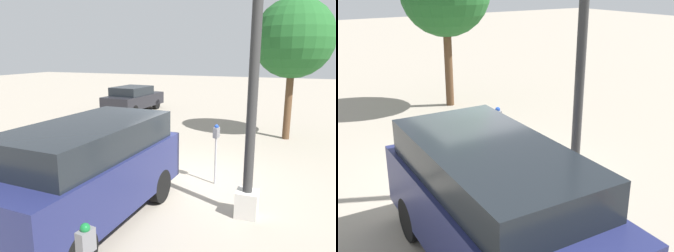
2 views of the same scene
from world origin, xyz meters
The scene contains 4 objects.
ground_plane centered at (0.00, 0.00, 0.00)m, with size 80.00×80.00×0.00m, color gray.
parking_meter_near centered at (-0.05, 0.60, 1.16)m, with size 0.21×0.14×1.57m.
lamp_post centered at (1.39, 1.61, 2.48)m, with size 0.44×0.44×6.52m.
parked_van centered at (2.75, -1.24, 1.11)m, with size 4.62×2.14×2.00m.
Camera 2 is at (7.40, -4.08, 4.25)m, focal length 45.00 mm.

